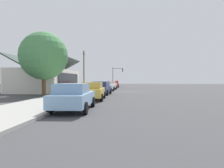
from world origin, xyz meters
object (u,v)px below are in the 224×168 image
car_mustard (93,91)px  car_silver (106,86)px  car_navy (101,88)px  car_coral (112,85)px  car_cherry (115,84)px  car_ivory (110,85)px  fire_hydrant_red (105,86)px  shade_tree (44,56)px  utility_pole_wooden (84,69)px  traffic_light_main (117,73)px  car_skyblue (74,97)px

car_mustard → car_silver: bearing=-1.5°
car_navy → car_coral: (18.16, 0.05, -0.00)m
car_cherry → car_coral: bearing=175.9°
car_ivory → fire_hydrant_red: (5.31, 1.48, -0.32)m
shade_tree → utility_pole_wooden: (17.21, -0.76, -0.54)m
car_mustard → traffic_light_main: (35.75, -0.10, 2.68)m
car_mustard → traffic_light_main: size_ratio=0.93×
car_navy → car_coral: size_ratio=1.03×
traffic_light_main → fire_hydrant_red: size_ratio=7.32×
car_silver → car_cherry: (18.32, -0.14, -0.00)m
car_navy → car_cherry: size_ratio=0.94×
car_silver → car_coral: bearing=2.2°
car_skyblue → car_silver: 18.75m
car_skyblue → car_navy: size_ratio=1.08×
car_silver → fire_hydrant_red: 11.08m
car_skyblue → car_coral: same height
car_cherry → traffic_light_main: bearing=-5.2°
car_silver → traffic_light_main: (23.31, -0.31, 2.67)m
car_coral → fire_hydrant_red: bearing=126.5°
car_mustard → car_coral: (24.46, 0.18, -0.00)m
car_silver → shade_tree: (-8.26, 6.10, 3.66)m
car_coral → car_cherry: bearing=-0.9°
traffic_light_main → car_cherry: bearing=178.0°
car_skyblue → traffic_light_main: (42.06, -0.15, 2.67)m
car_mustard → traffic_light_main: 35.85m
shade_tree → traffic_light_main: 32.23m
car_mustard → car_navy: 6.30m
car_cherry → shade_tree: (-26.59, 6.25, 3.66)m
shade_tree → car_ivory: bearing=-24.1°
car_silver → car_cherry: size_ratio=0.97×
car_coral → utility_pole_wooden: utility_pole_wooden is taller
car_silver → shade_tree: bearing=146.0°
car_mustard → car_skyblue: bearing=177.0°
car_skyblue → car_mustard: 6.30m
fire_hydrant_red → shade_tree: bearing=166.1°
shade_tree → fire_hydrant_red: shade_tree is taller
car_skyblue → traffic_light_main: bearing=-2.6°
car_navy → utility_pole_wooden: size_ratio=0.61×
car_navy → car_silver: same height
car_navy → traffic_light_main: 29.57m
car_navy → car_silver: bearing=3.3°
car_skyblue → car_navy: bearing=-2.1°
car_navy → shade_tree: (-2.12, 6.20, 3.66)m
car_ivory → utility_pole_wooden: bearing=62.7°
car_ivory → car_cherry: bearing=3.3°
car_skyblue → utility_pole_wooden: utility_pole_wooden is taller
car_skyblue → car_cherry: size_ratio=1.01×
car_silver → fire_hydrant_red: (11.00, 1.35, -0.32)m
car_skyblue → car_coral: bearing=-2.2°
car_mustard → car_coral: bearing=-2.1°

